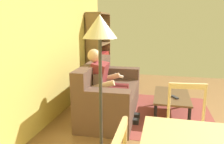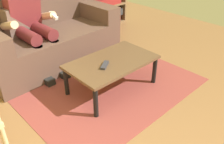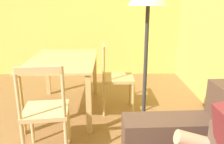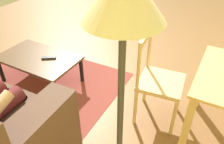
{
  "view_description": "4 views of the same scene",
  "coord_description": "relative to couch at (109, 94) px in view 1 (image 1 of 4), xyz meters",
  "views": [
    {
      "loc": [
        -2.57,
        1.25,
        1.59
      ],
      "look_at": [
        1.02,
        2.1,
        0.75
      ],
      "focal_mm": 35.09,
      "sensor_mm": 36.0,
      "label": 1
    },
    {
      "loc": [
        -0.42,
        -0.63,
        1.61
      ],
      "look_at": [
        1.17,
        1.07,
        0.22
      ],
      "focal_mm": 38.51,
      "sensor_mm": 36.0,
      "label": 2
    },
    {
      "loc": [
        1.72,
        1.55,
        1.45
      ],
      "look_at": [
        -0.15,
        1.58,
        0.9
      ],
      "focal_mm": 37.77,
      "sensor_mm": 36.0,
      "label": 3
    },
    {
      "loc": [
        -0.76,
        2.7,
        1.79
      ],
      "look_at": [
        -0.15,
        1.58,
        0.9
      ],
      "focal_mm": 35.7,
      "sensor_mm": 36.0,
      "label": 4
    }
  ],
  "objects": [
    {
      "name": "area_rug",
      "position": [
        0.16,
        -1.09,
        -0.34
      ],
      "size": [
        2.02,
        1.43,
        0.01
      ],
      "primitive_type": "cube",
      "rotation": [
        0.0,
        0.0,
        0.01
      ],
      "color": "brown",
      "rests_on": "ground_plane"
    },
    {
      "name": "dining_chair_facing_couch",
      "position": [
        -1.33,
        -1.2,
        0.12
      ],
      "size": [
        0.46,
        0.46,
        0.95
      ],
      "color": "#D1B27F",
      "rests_on": "ground_plane"
    },
    {
      "name": "person_lounging",
      "position": [
        -0.24,
        -0.03,
        0.27
      ],
      "size": [
        0.6,
        0.86,
        1.17
      ],
      "color": "maroon",
      "rests_on": "ground_plane"
    },
    {
      "name": "wall_back",
      "position": [
        -1.01,
        0.89,
        1.03
      ],
      "size": [
        6.27,
        0.12,
        2.75
      ],
      "primitive_type": "cube",
      "color": "#DBC660",
      "rests_on": "ground_plane"
    },
    {
      "name": "floor_lamp",
      "position": [
        -1.39,
        -0.26,
        1.06
      ],
      "size": [
        0.36,
        0.36,
        1.67
      ],
      "color": "black",
      "rests_on": "ground_plane"
    },
    {
      "name": "couch",
      "position": [
        0.0,
        0.0,
        0.0
      ],
      "size": [
        1.84,
        0.89,
        0.92
      ],
      "color": "brown",
      "rests_on": "ground_plane"
    },
    {
      "name": "coffee_table",
      "position": [
        0.16,
        -1.09,
        -0.03
      ],
      "size": [
        0.98,
        0.59,
        0.37
      ],
      "color": "brown",
      "rests_on": "ground_plane"
    },
    {
      "name": "bookshelf",
      "position": [
        1.53,
        0.65,
        0.35
      ],
      "size": [
        0.9,
        0.36,
        1.81
      ],
      "color": "brown",
      "rests_on": "ground_plane"
    },
    {
      "name": "tv_remote",
      "position": [
        0.02,
        -1.12,
        0.03
      ],
      "size": [
        0.17,
        0.13,
        0.02
      ],
      "primitive_type": "cube",
      "rotation": [
        0.0,
        0.0,
        2.14
      ],
      "color": "#2D2D38",
      "rests_on": "coffee_table"
    }
  ]
}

